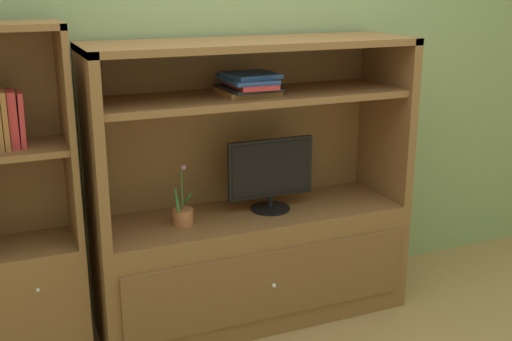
{
  "coord_description": "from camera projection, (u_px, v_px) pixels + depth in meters",
  "views": [
    {
      "loc": [
        -1.26,
        -2.6,
        1.83
      ],
      "look_at": [
        0.0,
        0.35,
        0.87
      ],
      "focal_mm": 44.54,
      "sensor_mm": 36.0,
      "label": 1
    }
  ],
  "objects": [
    {
      "name": "painted_rear_wall",
      "position": [
        228.0,
        61.0,
        3.55
      ],
      "size": [
        6.0,
        0.1,
        2.8
      ],
      "primitive_type": "cube",
      "color": "#8C9E6B",
      "rests_on": "ground_plane"
    },
    {
      "name": "media_console",
      "position": [
        252.0,
        234.0,
        3.51
      ],
      "size": [
        1.72,
        0.57,
        1.54
      ],
      "color": "brown",
      "rests_on": "ground_plane"
    },
    {
      "name": "tv_monitor",
      "position": [
        271.0,
        173.0,
        3.44
      ],
      "size": [
        0.49,
        0.22,
        0.4
      ],
      "color": "black",
      "rests_on": "media_console"
    },
    {
      "name": "potted_plant",
      "position": [
        183.0,
        215.0,
        3.27
      ],
      "size": [
        0.11,
        0.11,
        0.32
      ],
      "color": "#B26642",
      "rests_on": "media_console"
    },
    {
      "name": "magazine_stack",
      "position": [
        248.0,
        84.0,
        3.26
      ],
      "size": [
        0.3,
        0.35,
        0.11
      ],
      "color": "#A56638",
      "rests_on": "media_console"
    },
    {
      "name": "bookshelf_tall",
      "position": [
        33.0,
        257.0,
        3.06
      ],
      "size": [
        0.46,
        0.39,
        1.66
      ],
      "color": "brown",
      "rests_on": "ground_plane"
    },
    {
      "name": "upright_book_row",
      "position": [
        0.0,
        121.0,
        2.83
      ],
      "size": [
        0.2,
        0.17,
        0.26
      ],
      "color": "#338C4C",
      "rests_on": "bookshelf_tall"
    }
  ]
}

